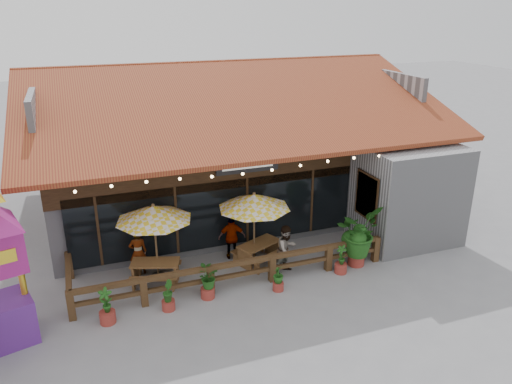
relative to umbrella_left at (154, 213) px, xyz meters
name	(u,v)px	position (x,y,z in m)	size (l,w,h in m)	color
ground	(280,271)	(3.85, -1.01, -2.22)	(100.00, 100.00, 0.00)	gray
restaurant_building	(227,153)	(4.11, 5.61, -0.02)	(15.50, 14.73, 6.09)	#9E9EA2
patio_railing	(216,270)	(1.59, -1.27, -1.61)	(10.00, 2.60, 0.92)	#4D341B
umbrella_left	(154,213)	(0.00, 0.00, 0.00)	(2.70, 2.70, 2.55)	brown
umbrella_right	(254,202)	(3.23, -0.17, 0.01)	(2.82, 2.82, 2.56)	brown
picnic_table_left	(156,268)	(-0.11, -0.30, -1.74)	(1.82, 1.69, 0.72)	brown
picnic_table_right	(259,249)	(3.39, -0.20, -1.74)	(1.88, 1.78, 0.72)	brown
tropical_plant	(358,233)	(6.41, -1.51, -1.06)	(1.95, 1.91, 2.04)	maroon
diner_a	(138,252)	(-0.53, 0.42, -1.45)	(0.56, 0.37, 1.55)	#3D2613
diner_b	(287,249)	(4.00, -1.14, -1.40)	(0.80, 0.62, 1.65)	#3D2613
diner_c	(232,237)	(2.63, 0.39, -1.43)	(0.93, 0.39, 1.58)	#3D2613
planter_a	(107,309)	(-1.74, -2.00, -1.77)	(0.44, 0.44, 1.08)	maroon
planter_b	(168,297)	(-0.04, -1.96, -1.80)	(0.38, 0.39, 0.93)	maroon
planter_c	(207,281)	(1.18, -1.74, -1.65)	(0.81, 0.79, 1.03)	maroon
planter_d	(278,279)	(3.32, -2.08, -1.82)	(0.44, 0.44, 0.84)	maroon
planter_e	(341,261)	(5.65, -1.81, -1.81)	(0.40, 0.42, 0.99)	maroon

